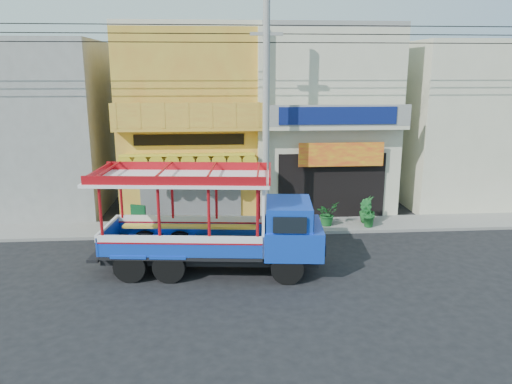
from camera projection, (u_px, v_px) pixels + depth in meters
ground at (304, 264)px, 16.74m from camera, size 90.00×90.00×0.00m
sidewalk at (288, 226)px, 20.60m from camera, size 30.00×2.00×0.12m
shophouse_left at (192, 119)px, 23.17m from camera, size 6.00×7.50×8.24m
shophouse_right at (319, 118)px, 23.62m from camera, size 6.00×6.75×8.24m
party_pilaster at (262, 128)px, 20.41m from camera, size 0.35×0.30×8.00m
filler_building_left at (38, 127)px, 22.76m from camera, size 6.00×6.00×7.60m
filler_building_right at (461, 123)px, 24.26m from camera, size 6.00×6.00×7.60m
utility_pole at (270, 106)px, 18.67m from camera, size 28.00×0.26×9.00m
songthaew_truck at (227, 223)px, 15.79m from camera, size 7.40×3.07×3.36m
green_sign at (139, 219)px, 19.93m from camera, size 0.63×0.49×0.99m
potted_plant_a at (327, 214)px, 20.41m from camera, size 1.17×1.15×0.98m
potted_plant_b at (367, 213)px, 20.19m from camera, size 0.77×0.72×1.11m
potted_plant_c at (367, 209)px, 20.74m from camera, size 0.72×0.72×1.14m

